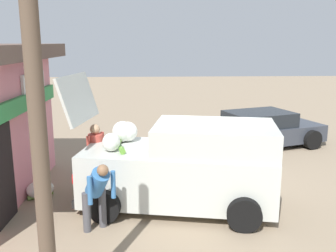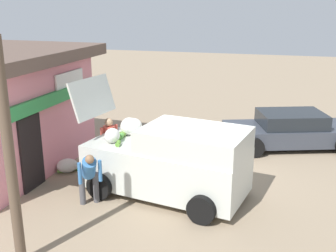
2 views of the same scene
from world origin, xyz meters
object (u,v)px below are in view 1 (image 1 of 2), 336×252
parked_sedan (259,130)px  unloaded_banana_pile (40,190)px  vendor_standing (96,154)px  delivery_van (183,165)px  customer_bending (97,190)px  paint_bucket (89,167)px

parked_sedan → unloaded_banana_pile: parked_sedan is taller
parked_sedan → vendor_standing: 6.40m
unloaded_banana_pile → parked_sedan: bearing=-57.0°
delivery_van → customer_bending: bearing=123.0°
delivery_van → parked_sedan: 5.62m
customer_bending → unloaded_banana_pile: size_ratio=1.76×
delivery_van → vendor_standing: bearing=68.8°
vendor_standing → customer_bending: 1.92m
customer_bending → paint_bucket: 3.47m
delivery_van → unloaded_banana_pile: 3.45m
delivery_van → customer_bending: (-1.12, 1.72, -0.10)m
customer_bending → paint_bucket: size_ratio=3.61×
delivery_van → customer_bending: 2.06m
unloaded_banana_pile → paint_bucket: 1.81m
parked_sedan → unloaded_banana_pile: (-4.11, 6.32, -0.40)m
parked_sedan → unloaded_banana_pile: 7.55m
vendor_standing → unloaded_banana_pile: bearing=96.5°
customer_bending → unloaded_banana_pile: bearing=42.3°
parked_sedan → paint_bucket: size_ratio=12.13×
delivery_van → parked_sedan: delivery_van is taller
delivery_van → paint_bucket: delivery_van is taller
vendor_standing → customer_bending: vendor_standing is taller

